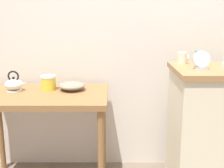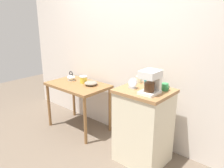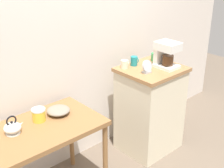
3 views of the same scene
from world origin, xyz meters
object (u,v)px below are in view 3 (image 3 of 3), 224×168
at_px(bowl_stoneware, 58,110).
at_px(canister_enamel, 39,115).
at_px(teakettle, 13,128).
at_px(mug_dark_teal, 134,61).
at_px(mug_small_cream, 125,64).
at_px(coffee_maker, 166,53).
at_px(mug_tall_green, 155,57).
at_px(table_clock, 147,67).

bearing_deg(bowl_stoneware, canister_enamel, 175.86).
relative_size(teakettle, mug_dark_teal, 1.68).
bearing_deg(bowl_stoneware, mug_dark_teal, 2.39).
xyz_separation_m(teakettle, mug_small_cream, (1.23, 0.07, 0.18)).
relative_size(coffee_maker, mug_small_cream, 3.14).
bearing_deg(canister_enamel, coffee_maker, -9.02).
relative_size(coffee_maker, mug_dark_teal, 2.75).
xyz_separation_m(canister_enamel, mug_dark_teal, (1.12, 0.03, 0.19)).
bearing_deg(mug_small_cream, canister_enamel, -178.02).
xyz_separation_m(mug_dark_teal, mug_small_cream, (-0.13, 0.01, -0.01)).
bearing_deg(canister_enamel, bowl_stoneware, -4.14).
xyz_separation_m(teakettle, coffee_maker, (1.56, -0.17, 0.28)).
bearing_deg(coffee_maker, mug_dark_teal, 129.85).
relative_size(canister_enamel, mug_tall_green, 1.26).
bearing_deg(table_clock, mug_tall_green, 28.89).
xyz_separation_m(bowl_stoneware, mug_tall_green, (1.21, -0.01, 0.20)).
bearing_deg(mug_tall_green, table_clock, -151.11).
bearing_deg(mug_dark_teal, table_clock, -103.73).
xyz_separation_m(mug_small_cream, mug_tall_green, (0.39, -0.05, -0.00)).
relative_size(canister_enamel, table_clock, 0.88).
xyz_separation_m(teakettle, mug_dark_teal, (1.36, 0.06, 0.19)).
bearing_deg(mug_small_cream, table_clock, -72.59).
bearing_deg(coffee_maker, mug_small_cream, 143.08).
height_order(bowl_stoneware, mug_tall_green, mug_tall_green).
bearing_deg(bowl_stoneware, teakettle, -176.76).
relative_size(bowl_stoneware, mug_dark_teal, 2.04).
xyz_separation_m(mug_small_cream, table_clock, (0.07, -0.23, 0.01)).
xyz_separation_m(teakettle, table_clock, (1.31, -0.16, 0.20)).
height_order(canister_enamel, mug_small_cream, mug_small_cream).
height_order(teakettle, mug_dark_teal, mug_dark_teal).
relative_size(teakettle, mug_small_cream, 1.91).
height_order(coffee_maker, table_clock, coffee_maker).
bearing_deg(table_clock, mug_dark_teal, 76.27).
distance_m(canister_enamel, mug_small_cream, 1.01).
xyz_separation_m(teakettle, mug_tall_green, (1.63, 0.02, 0.18)).
relative_size(canister_enamel, mug_dark_teal, 1.17).
xyz_separation_m(coffee_maker, mug_small_cream, (-0.32, 0.24, -0.10)).
relative_size(mug_tall_green, table_clock, 0.70).
bearing_deg(mug_small_cream, mug_tall_green, -7.84).
bearing_deg(coffee_maker, canister_enamel, 170.98).
distance_m(mug_tall_green, table_clock, 0.37).
bearing_deg(bowl_stoneware, mug_tall_green, -0.33).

